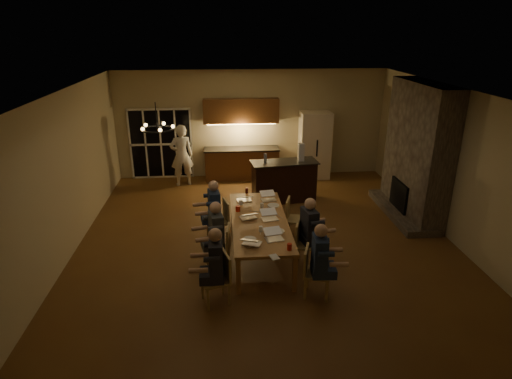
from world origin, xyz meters
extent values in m
plane|color=brown|center=(0.00, 0.00, 0.00)|extent=(9.00, 9.00, 0.00)
cube|color=tan|center=(0.00, 4.52, 1.60)|extent=(8.00, 0.04, 3.20)
cube|color=tan|center=(-4.02, 0.00, 1.60)|extent=(0.04, 9.00, 3.20)
cube|color=tan|center=(4.02, 0.00, 1.60)|extent=(0.04, 9.00, 3.20)
cube|color=white|center=(0.00, 0.00, 3.22)|extent=(8.00, 9.00, 0.04)
cube|color=black|center=(-2.70, 4.47, 1.05)|extent=(1.86, 0.08, 2.10)
cube|color=#62594D|center=(3.70, 1.20, 1.60)|extent=(0.58, 2.50, 3.20)
cube|color=#EDDFC7|center=(1.90, 4.15, 1.00)|extent=(0.90, 0.68, 2.00)
cube|color=#AA7044|center=(-0.19, -0.44, 0.38)|extent=(1.10, 2.91, 0.75)
cube|color=black|center=(0.71, 2.33, 0.54)|extent=(1.79, 0.88, 1.08)
imported|color=white|center=(-2.04, 3.76, 0.89)|extent=(0.73, 0.56, 1.79)
torus|color=black|center=(-1.97, -0.98, 2.75)|extent=(0.55, 0.55, 0.03)
cylinder|color=silver|center=(-0.22, -0.95, 0.80)|extent=(0.07, 0.07, 0.10)
cylinder|color=silver|center=(-0.08, 0.16, 0.80)|extent=(0.07, 0.07, 0.10)
cylinder|color=silver|center=(-0.52, 0.36, 0.80)|extent=(0.09, 0.09, 0.10)
cylinder|color=red|center=(0.21, -1.71, 0.81)|extent=(0.08, 0.08, 0.12)
cylinder|color=red|center=(-0.60, 0.02, 0.81)|extent=(0.10, 0.10, 0.12)
cylinder|color=#B2B2B7|center=(-0.14, -1.16, 0.81)|extent=(0.07, 0.07, 0.12)
cylinder|color=#3F0F0C|center=(-0.35, 1.03, 0.81)|extent=(0.07, 0.07, 0.12)
cylinder|color=silver|center=(0.11, -0.99, 0.76)|extent=(0.24, 0.24, 0.02)
cylinder|color=silver|center=(-0.45, -1.28, 0.76)|extent=(0.25, 0.25, 0.02)
cylinder|color=silver|center=(0.17, 0.24, 0.76)|extent=(0.26, 0.26, 0.02)
cube|color=white|center=(-0.08, -1.94, 0.76)|extent=(0.18, 0.22, 0.01)
cylinder|color=#99999E|center=(0.21, 2.28, 1.20)|extent=(0.08, 0.08, 0.24)
cube|color=silver|center=(1.15, 2.38, 1.31)|extent=(0.15, 0.15, 0.46)
camera|label=1|loc=(-0.91, -8.15, 4.38)|focal=30.00mm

